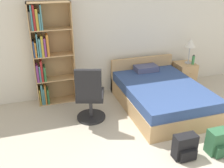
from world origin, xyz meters
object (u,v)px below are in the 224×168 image
(nightstand, at_px, (184,75))
(water_bottle, at_px, (193,60))
(bookshelf, at_px, (48,55))
(backpack_black, at_px, (185,147))
(bed, at_px, (160,95))
(backpack_green, at_px, (218,143))
(table_lamp, at_px, (190,44))
(office_chair, at_px, (90,97))

(nightstand, relative_size, water_bottle, 2.56)
(bookshelf, distance_m, nightstand, 3.18)
(water_bottle, distance_m, backpack_black, 2.65)
(bed, bearing_deg, water_bottle, 28.71)
(bookshelf, bearing_deg, backpack_green, -47.62)
(water_bottle, relative_size, backpack_black, 0.59)
(bookshelf, relative_size, table_lamp, 3.59)
(bed, distance_m, table_lamp, 1.51)
(bookshelf, bearing_deg, bed, -22.92)
(nightstand, xyz_separation_m, backpack_black, (-1.39, -2.23, -0.11))
(table_lamp, distance_m, water_bottle, 0.37)
(office_chair, xyz_separation_m, backpack_black, (1.09, -1.40, -0.31))
(bed, relative_size, backpack_black, 5.38)
(nightstand, bearing_deg, bookshelf, 177.45)
(backpack_black, bearing_deg, water_bottle, 54.60)
(bookshelf, bearing_deg, backpack_black, -54.46)
(office_chair, bearing_deg, backpack_green, -42.08)
(bed, bearing_deg, bookshelf, 157.08)
(bed, xyz_separation_m, office_chair, (-1.46, -0.10, 0.23))
(nightstand, height_order, water_bottle, water_bottle)
(nightstand, relative_size, table_lamp, 1.01)
(nightstand, bearing_deg, table_lamp, -4.90)
(backpack_green, distance_m, backpack_black, 0.53)
(water_bottle, distance_m, backpack_green, 2.44)
(bookshelf, xyz_separation_m, backpack_black, (1.69, -2.37, -0.85))
(bed, distance_m, backpack_black, 1.55)
(nightstand, bearing_deg, bed, -144.25)
(nightstand, xyz_separation_m, water_bottle, (0.12, -0.11, 0.39))
(table_lamp, height_order, backpack_black, table_lamp)
(backpack_green, bearing_deg, bed, 95.63)
(bookshelf, distance_m, bed, 2.37)
(bed, distance_m, nightstand, 1.26)
(office_chair, relative_size, backpack_green, 2.77)
(table_lamp, distance_m, backpack_black, 2.79)
(office_chair, bearing_deg, bookshelf, 121.81)
(office_chair, xyz_separation_m, backpack_green, (1.61, -1.46, -0.31))
(bed, xyz_separation_m, table_lamp, (1.08, 0.73, 0.76))
(office_chair, distance_m, table_lamp, 2.73)
(bookshelf, relative_size, backpack_black, 5.38)
(nightstand, bearing_deg, water_bottle, -43.95)
(bookshelf, xyz_separation_m, table_lamp, (3.15, -0.14, -0.01))
(backpack_black, bearing_deg, bookshelf, 125.54)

